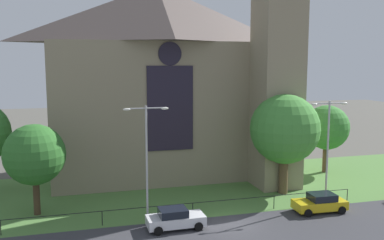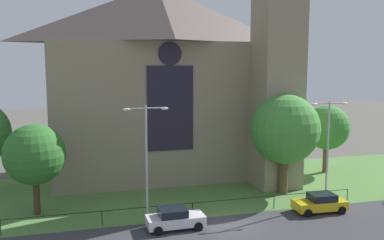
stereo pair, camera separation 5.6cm
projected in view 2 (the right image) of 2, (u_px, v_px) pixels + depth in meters
name	position (u px, v px, depth m)	size (l,w,h in m)	color
ground	(196.00, 187.00, 41.09)	(160.00, 160.00, 0.00)	#56544C
road_asphalt	(243.00, 236.00, 29.61)	(120.00, 8.00, 0.01)	#38383D
grass_verge	(202.00, 193.00, 39.18)	(120.00, 20.00, 0.01)	#517F3D
church_building	(166.00, 79.00, 45.01)	(23.20, 16.20, 26.00)	gray
iron_railing	(193.00, 205.00, 33.17)	(27.90, 0.07, 1.13)	black
tree_right_far	(327.00, 128.00, 46.24)	(4.86, 4.86, 7.41)	brown
tree_left_near	(34.00, 155.00, 33.15)	(4.79, 4.79, 7.26)	#423021
tree_right_near	(285.00, 129.00, 38.49)	(6.34, 6.34, 9.19)	brown
streetlamp_near	(146.00, 149.00, 31.52)	(3.37, 0.26, 8.87)	#B2B2B7
streetlamp_far	(328.00, 140.00, 35.48)	(3.37, 0.26, 8.85)	#B2B2B7
parked_car_white	(175.00, 219.00, 30.83)	(4.23, 2.07, 1.51)	silver
parked_car_yellow	(320.00, 203.00, 34.28)	(4.27, 2.17, 1.51)	gold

